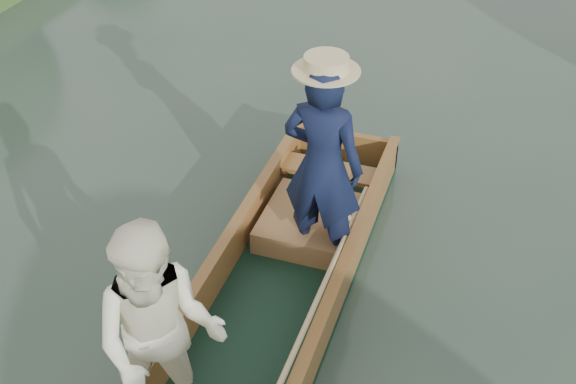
% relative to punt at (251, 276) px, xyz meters
% --- Properties ---
extents(ground, '(120.00, 120.00, 0.00)m').
position_rel_punt_xyz_m(ground, '(0.05, 0.12, -0.67)').
color(ground, '#283D30').
rests_on(ground, ground).
extents(punt, '(1.33, 5.21, 1.99)m').
position_rel_punt_xyz_m(punt, '(0.00, 0.00, 0.00)').
color(punt, black).
rests_on(punt, ground).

